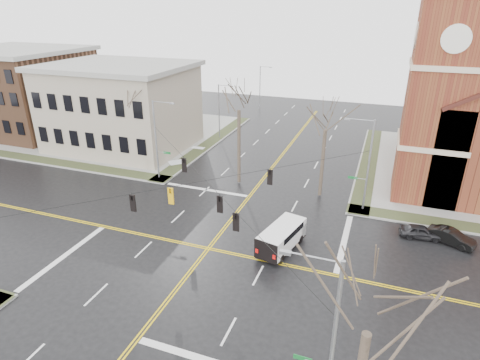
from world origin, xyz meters
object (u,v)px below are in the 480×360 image
(streetlight_north_a, at_px, (220,109))
(tree_ne, at_px, (326,125))
(streetlight_north_b, at_px, (261,86))
(parked_car_a, at_px, (421,232))
(signal_pole_se, at_px, (330,338))
(tree_se, at_px, (369,323))
(tree_nw_far, at_px, (142,98))
(tree_nw_near, at_px, (239,105))
(signal_pole_nw, at_px, (157,138))
(parked_car_b, at_px, (451,237))
(signal_pole_ne, at_px, (367,163))
(cargo_van, at_px, (283,235))

(streetlight_north_a, relative_size, tree_ne, 0.75)
(streetlight_north_b, bearing_deg, parked_car_a, -55.78)
(signal_pole_se, relative_size, tree_se, 0.77)
(tree_nw_far, xyz_separation_m, tree_nw_near, (12.31, -0.72, 0.34))
(signal_pole_nw, height_order, parked_car_b, signal_pole_nw)
(tree_nw_far, height_order, tree_nw_near, tree_nw_near)
(signal_pole_ne, height_order, tree_nw_near, tree_nw_near)
(signal_pole_nw, height_order, signal_pole_se, same)
(signal_pole_ne, distance_m, tree_nw_far, 26.30)
(parked_car_a, relative_size, tree_nw_near, 0.28)
(tree_se, bearing_deg, tree_ne, 102.02)
(parked_car_b, xyz_separation_m, tree_ne, (-12.00, 5.40, 7.09))
(signal_pole_se, relative_size, cargo_van, 1.60)
(cargo_van, bearing_deg, streetlight_north_b, 122.86)
(parked_car_a, bearing_deg, streetlight_north_b, 28.71)
(streetlight_north_a, distance_m, tree_se, 48.16)
(signal_pole_ne, bearing_deg, parked_car_a, -34.10)
(streetlight_north_a, bearing_deg, tree_se, -60.85)
(streetlight_north_a, bearing_deg, tree_nw_near, -60.03)
(signal_pole_ne, relative_size, signal_pole_se, 1.00)
(tree_nw_far, bearing_deg, parked_car_a, -11.35)
(streetlight_north_a, distance_m, parked_car_b, 36.03)
(cargo_van, bearing_deg, parked_car_b, 35.89)
(streetlight_north_b, bearing_deg, signal_pole_se, -69.73)
(streetlight_north_a, relative_size, tree_nw_far, 0.67)
(streetlight_north_b, relative_size, tree_nw_near, 0.64)
(streetlight_north_b, xyz_separation_m, cargo_van, (16.39, -45.72, -3.28))
(signal_pole_se, distance_m, streetlight_north_b, 63.43)
(tree_nw_near, bearing_deg, streetlight_north_b, 103.65)
(signal_pole_se, distance_m, parked_car_a, 20.59)
(signal_pole_se, xyz_separation_m, tree_nw_near, (-13.59, 24.96, 4.02))
(signal_pole_nw, relative_size, tree_nw_near, 0.73)
(signal_pole_nw, bearing_deg, parked_car_a, -7.30)
(parked_car_a, bearing_deg, cargo_van, 111.90)
(signal_pole_nw, distance_m, tree_nw_near, 10.10)
(streetlight_north_b, xyz_separation_m, tree_nw_near, (8.39, -34.54, 4.50))
(signal_pole_nw, xyz_separation_m, tree_nw_far, (-3.26, 2.68, 3.67))
(streetlight_north_a, xyz_separation_m, tree_nw_near, (8.39, -14.54, 4.50))
(tree_ne, height_order, tree_se, tree_se)
(tree_se, bearing_deg, streetlight_north_a, 119.15)
(signal_pole_se, bearing_deg, parked_car_a, 74.77)
(signal_pole_nw, height_order, tree_nw_far, tree_nw_far)
(signal_pole_nw, relative_size, tree_se, 0.77)
(signal_pole_nw, relative_size, streetlight_north_a, 1.12)
(signal_pole_ne, distance_m, streetlight_north_b, 42.61)
(streetlight_north_a, relative_size, streetlight_north_b, 1.00)
(streetlight_north_b, bearing_deg, tree_nw_near, -76.35)
(streetlight_north_a, distance_m, cargo_van, 30.67)
(parked_car_a, relative_size, tree_nw_far, 0.29)
(signal_pole_nw, height_order, streetlight_north_a, signal_pole_nw)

